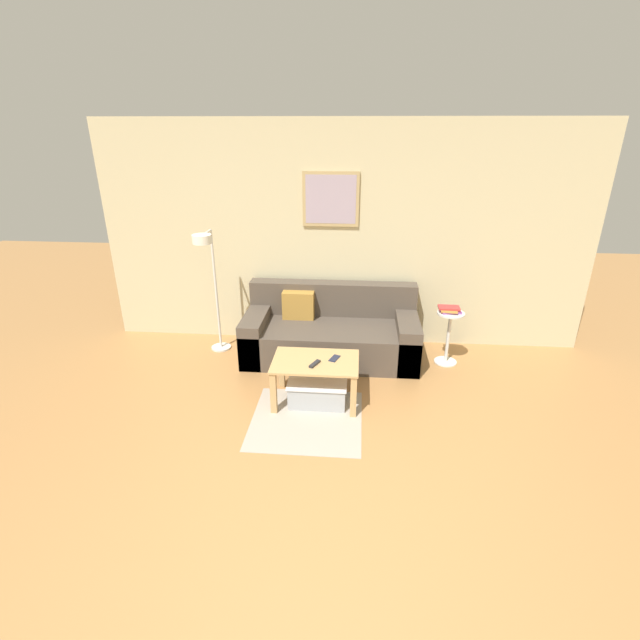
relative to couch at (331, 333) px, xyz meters
The scene contains 11 objects.
ground_plane 2.95m from the couch, 87.97° to the right, with size 16.00×16.00×0.00m, color #A87542.
wall_back 1.11m from the couch, 77.43° to the left, with size 5.60×0.09×2.55m.
area_rug 1.34m from the couch, 95.71° to the right, with size 0.99×0.99×0.01m, color #A39989.
couch is the anchor object (origin of this frame).
coffee_table 0.99m from the couch, 94.63° to the right, with size 0.81×0.53×0.43m.
storage_bin 0.98m from the couch, 93.41° to the right, with size 0.56×0.45×0.24m.
floor_lamp 1.52m from the couch, behind, with size 0.23×0.51×1.44m.
side_table 1.31m from the couch, ahead, with size 0.29×0.29×0.60m.
book_stack 1.34m from the couch, ahead, with size 0.25×0.20×0.06m.
remote_control 1.08m from the couch, 94.24° to the right, with size 0.04×0.15×0.02m, color #232328.
cell_phone 0.95m from the couch, 84.12° to the right, with size 0.07×0.14×0.01m, color #1E2338.
Camera 1 is at (0.19, -1.86, 2.47)m, focal length 26.00 mm.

